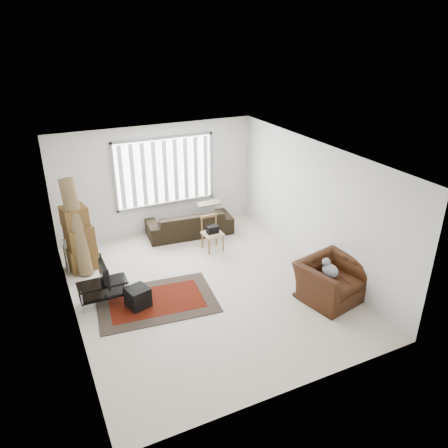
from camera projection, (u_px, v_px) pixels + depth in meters
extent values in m
plane|color=beige|center=(206.00, 288.00, 8.76)|extent=(6.00, 6.00, 0.00)
cube|color=white|center=(204.00, 157.00, 7.63)|extent=(5.00, 6.00, 0.02)
cube|color=silver|center=(157.00, 180.00, 10.66)|extent=(5.00, 0.02, 2.70)
cube|color=silver|center=(295.00, 314.00, 5.73)|extent=(5.00, 0.02, 2.70)
cube|color=silver|center=(66.00, 254.00, 7.22)|extent=(0.02, 6.00, 2.70)
cube|color=silver|center=(314.00, 205.00, 9.17)|extent=(0.02, 6.00, 2.70)
cube|color=white|center=(165.00, 171.00, 10.63)|extent=(2.40, 0.01, 1.60)
cube|color=gray|center=(165.00, 172.00, 10.62)|extent=(2.52, 0.06, 1.72)
cube|color=white|center=(165.00, 172.00, 10.58)|extent=(2.40, 0.02, 1.55)
cube|color=black|center=(157.00, 301.00, 8.32)|extent=(2.36, 1.71, 0.02)
cube|color=#4B1106|center=(157.00, 301.00, 8.31)|extent=(1.85, 1.20, 0.00)
cube|color=black|center=(102.00, 283.00, 8.11)|extent=(0.91, 0.41, 0.04)
cube|color=black|center=(104.00, 295.00, 8.21)|extent=(0.87, 0.38, 0.03)
cylinder|color=#B2B2B7|center=(82.00, 303.00, 7.89)|extent=(0.03, 0.03, 0.45)
cylinder|color=#B2B2B7|center=(127.00, 292.00, 8.21)|extent=(0.03, 0.03, 0.45)
cylinder|color=#B2B2B7|center=(79.00, 293.00, 8.18)|extent=(0.03, 0.03, 0.45)
cylinder|color=#B2B2B7|center=(123.00, 283.00, 8.49)|extent=(0.03, 0.03, 0.45)
imported|color=black|center=(101.00, 272.00, 8.01)|extent=(0.10, 0.74, 0.42)
cube|color=black|center=(138.00, 297.00, 8.09)|extent=(0.47, 0.47, 0.38)
cube|color=brown|center=(82.00, 257.00, 9.37)|extent=(0.67, 0.63, 0.53)
cube|color=brown|center=(80.00, 236.00, 9.15)|extent=(0.61, 0.57, 0.47)
cube|color=brown|center=(74.00, 216.00, 8.99)|extent=(0.56, 0.56, 0.42)
cube|color=silver|center=(79.00, 253.00, 9.34)|extent=(0.58, 0.20, 0.73)
cylinder|color=brown|center=(76.00, 227.00, 8.93)|extent=(0.45, 0.75, 2.06)
imported|color=black|center=(189.00, 219.00, 10.83)|extent=(2.18, 1.11, 0.81)
cube|color=#9C8766|center=(213.00, 234.00, 10.08)|extent=(0.45, 0.45, 0.05)
cylinder|color=brown|center=(209.00, 247.00, 9.94)|extent=(0.04, 0.04, 0.40)
cylinder|color=brown|center=(223.00, 243.00, 10.10)|extent=(0.04, 0.04, 0.40)
cylinder|color=brown|center=(202.00, 240.00, 10.24)|extent=(0.04, 0.04, 0.40)
cylinder|color=brown|center=(216.00, 237.00, 10.39)|extent=(0.04, 0.04, 0.40)
cube|color=brown|center=(209.00, 216.00, 10.08)|extent=(0.41, 0.06, 0.06)
cube|color=brown|center=(202.00, 224.00, 10.08)|extent=(0.04, 0.04, 0.40)
cube|color=brown|center=(216.00, 221.00, 10.23)|extent=(0.04, 0.04, 0.40)
cube|color=black|center=(213.00, 230.00, 10.04)|extent=(0.27, 0.16, 0.17)
imported|color=#35190A|center=(332.00, 278.00, 8.26)|extent=(1.38, 1.27, 0.88)
ellipsoid|color=#59595B|center=(333.00, 272.00, 8.21)|extent=(0.30, 0.36, 0.22)
sphere|color=#59595B|center=(326.00, 262.00, 8.27)|extent=(0.17, 0.17, 0.17)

